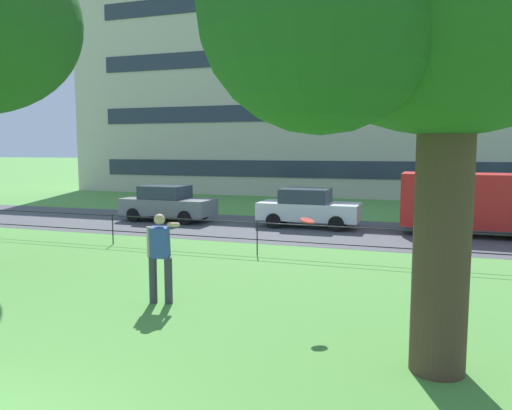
{
  "coord_description": "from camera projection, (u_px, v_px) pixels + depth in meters",
  "views": [
    {
      "loc": [
        4.58,
        -3.18,
        3.11
      ],
      "look_at": [
        0.81,
        8.04,
        1.78
      ],
      "focal_mm": 34.91,
      "sensor_mm": 36.0,
      "label": 1
    }
  ],
  "objects": [
    {
      "name": "car_white_center",
      "position": [
        308.0,
        208.0,
        19.92
      ],
      "size": [
        4.01,
        1.84,
        1.54
      ],
      "color": "silver",
      "rests_on": "ground"
    },
    {
      "name": "car_grey_far_right",
      "position": [
        168.0,
        203.0,
        21.58
      ],
      "size": [
        4.05,
        1.91,
        1.54
      ],
      "color": "slate",
      "rests_on": "ground"
    },
    {
      "name": "street_strip",
      "position": [
        296.0,
        230.0,
        19.29
      ],
      "size": [
        80.0,
        6.44,
        0.01
      ],
      "primitive_type": "cube",
      "color": "#4C4C51",
      "rests_on": "ground"
    },
    {
      "name": "park_fence",
      "position": [
        257.0,
        232.0,
        14.67
      ],
      "size": [
        39.95,
        0.04,
        1.0
      ],
      "color": "black",
      "rests_on": "ground"
    },
    {
      "name": "person_thrower",
      "position": [
        160.0,
        255.0,
        10.0
      ],
      "size": [
        0.51,
        0.83,
        1.83
      ],
      "color": "#383842",
      "rests_on": "ground"
    },
    {
      "name": "frisbee",
      "position": [
        307.0,
        221.0,
        9.22
      ],
      "size": [
        0.37,
        0.37,
        0.09
      ],
      "color": "red"
    },
    {
      "name": "panel_van_left",
      "position": [
        475.0,
        201.0,
        17.84
      ],
      "size": [
        5.05,
        2.21,
        2.24
      ],
      "color": "red",
      "rests_on": "ground"
    },
    {
      "name": "apartment_building_background",
      "position": [
        326.0,
        90.0,
        37.25
      ],
      "size": [
        35.52,
        12.81,
        15.01
      ],
      "color": "beige",
      "rests_on": "ground"
    }
  ]
}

